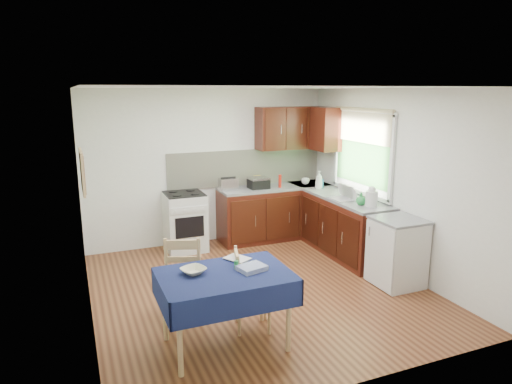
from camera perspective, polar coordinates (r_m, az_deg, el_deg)
name	(u,v)px	position (r m, az deg, el deg)	size (l,w,h in m)	color
floor	(258,289)	(5.94, 0.31, -11.97)	(4.20, 4.20, 0.00)	#4C2514
ceiling	(259,88)	(5.40, 0.34, 12.93)	(4.00, 4.20, 0.02)	white
wall_back	(209,167)	(7.48, -5.90, 3.16)	(4.00, 0.02, 2.50)	white
wall_front	(360,247)	(3.76, 12.86, -6.66)	(4.00, 0.02, 2.50)	white
wall_left	(83,209)	(5.13, -20.78, -1.99)	(0.02, 4.20, 2.50)	silver
wall_right	(392,181)	(6.55, 16.68, 1.35)	(0.02, 4.20, 2.50)	white
base_cabinets	(306,220)	(7.41, 6.27, -3.45)	(1.90, 2.30, 0.86)	#341009
worktop_back	(275,187)	(7.64, 2.39, 0.58)	(1.90, 0.60, 0.04)	gray
worktop_right	(346,199)	(6.97, 11.23, -0.83)	(0.60, 1.70, 0.04)	gray
worktop_corner	(309,184)	(7.93, 6.66, 0.95)	(0.60, 0.60, 0.04)	gray
splashback	(246,167)	(7.68, -1.20, 3.09)	(2.70, 0.02, 0.60)	beige
upper_cabinets	(301,128)	(7.71, 5.69, 7.94)	(1.20, 0.85, 0.70)	#341009
stove	(185,221)	(7.25, -8.87, -3.65)	(0.60, 0.61, 0.92)	silver
window	(362,146)	(7.03, 13.13, 5.59)	(0.04, 1.48, 1.26)	#295824
fridge	(397,252)	(6.17, 17.23, -7.18)	(0.58, 0.60, 0.89)	silver
corkboard	(83,171)	(5.35, -20.87, 2.41)	(0.04, 0.62, 0.47)	tan
dining_table	(225,284)	(4.48, -3.90, -11.37)	(1.25, 0.85, 0.76)	#0F0F3C
chair_far	(185,274)	(5.13, -8.92, -10.06)	(0.54, 0.54, 0.96)	tan
chair_near	(248,287)	(4.86, -0.94, -11.83)	(0.47, 0.47, 0.87)	tan
toaster	(228,184)	(7.29, -3.48, 0.97)	(0.29, 0.18, 0.22)	#B5B5BA
sandwich_press	(258,183)	(7.45, 0.31, 1.15)	(0.31, 0.27, 0.18)	black
sauce_bottle	(280,181)	(7.51, 3.02, 1.37)	(0.05, 0.05, 0.22)	red
yellow_packet	(258,181)	(7.66, 0.20, 1.43)	(0.13, 0.08, 0.17)	gold
dish_rack	(347,198)	(6.84, 11.32, -0.68)	(0.46, 0.35, 0.22)	#939399
kettle	(372,197)	(6.49, 14.25, -0.64)	(0.17, 0.17, 0.28)	silver
cup	(305,181)	(7.82, 6.19, 1.35)	(0.14, 0.14, 0.11)	white
soap_bottle_a	(319,180)	(7.45, 7.87, 1.49)	(0.11, 0.11, 0.30)	silver
soap_bottle_b	(320,182)	(7.55, 8.03, 1.30)	(0.09, 0.10, 0.21)	#1E6AB2
soap_bottle_c	(361,199)	(6.53, 12.99, -0.84)	(0.14, 0.14, 0.18)	#22803A
plate_bowl	(193,271)	(4.46, -7.82, -9.72)	(0.23, 0.23, 0.06)	beige
book	(232,261)	(4.70, -3.07, -8.64)	(0.18, 0.25, 0.02)	white
spice_jar	(236,265)	(4.52, -2.48, -9.09)	(0.04, 0.04, 0.08)	#228039
tea_towel	(252,268)	(4.49, -0.53, -9.47)	(0.26, 0.20, 0.05)	navy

